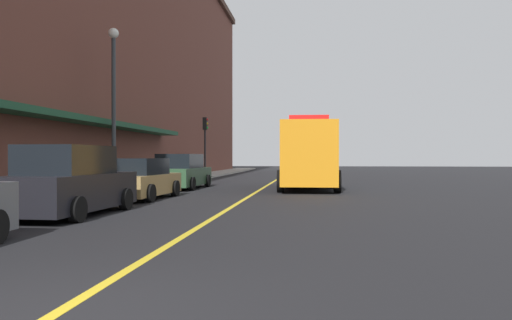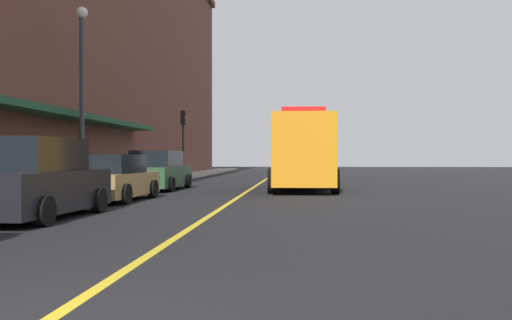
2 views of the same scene
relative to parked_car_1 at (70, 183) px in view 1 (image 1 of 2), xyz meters
name	(u,v)px [view 1 (image 1 of 2)]	position (x,y,z in m)	size (l,w,h in m)	color
ground_plane	(271,183)	(3.95, 16.84, -0.87)	(112.00, 112.00, 0.00)	black
sidewalk_left	(169,182)	(-2.25, 16.84, -0.80)	(2.40, 70.00, 0.15)	#9E9B93
lane_center_stripe	(271,183)	(3.95, 16.84, -0.87)	(0.16, 70.00, 0.01)	gold
brick_building_left	(51,31)	(-9.27, 15.84, 8.35)	(12.82, 64.00, 18.43)	brown
parked_car_1	(70,183)	(0.00, 0.00, 0.00)	(2.16, 4.76, 1.89)	black
parked_car_2	(139,180)	(0.01, 5.29, -0.15)	(2.22, 4.49, 1.53)	#A5844C
parked_car_3	(181,172)	(-0.05, 11.52, -0.07)	(2.22, 4.95, 1.72)	#2D5133
utility_truck	(308,156)	(6.24, 12.11, 0.75)	(2.94, 7.87, 3.41)	orange
parking_meter_0	(21,176)	(-1.40, -0.03, 0.18)	(0.14, 0.18, 1.33)	#4C4C51
parking_meter_1	(65,173)	(-1.40, 2.40, 0.18)	(0.14, 0.18, 1.33)	#4C4C51
parking_meter_2	(43,175)	(-1.40, 1.09, 0.18)	(0.14, 0.18, 1.33)	#4C4C51
street_lamp_left	(114,91)	(-2.00, 7.75, 3.52)	(0.44, 0.44, 6.94)	#33383D
traffic_light_near	(205,135)	(-1.34, 22.80, 2.28)	(0.38, 0.36, 4.30)	#232326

